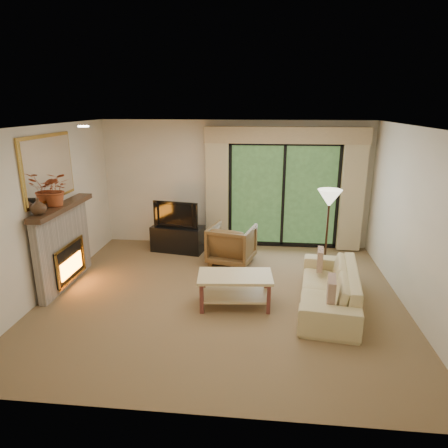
# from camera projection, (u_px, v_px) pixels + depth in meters

# --- Properties ---
(floor) EXTENTS (5.50, 5.50, 0.00)m
(floor) POSITION_uv_depth(u_px,v_px,m) (222.00, 296.00, 6.26)
(floor) COLOR olive
(floor) RESTS_ON ground
(ceiling) EXTENTS (5.50, 5.50, 0.00)m
(ceiling) POSITION_uv_depth(u_px,v_px,m) (222.00, 126.00, 5.51)
(ceiling) COLOR silver
(ceiling) RESTS_ON ground
(wall_back) EXTENTS (5.00, 0.00, 5.00)m
(wall_back) POSITION_uv_depth(u_px,v_px,m) (235.00, 184.00, 8.27)
(wall_back) COLOR beige
(wall_back) RESTS_ON ground
(wall_front) EXTENTS (5.00, 0.00, 5.00)m
(wall_front) POSITION_uv_depth(u_px,v_px,m) (191.00, 293.00, 3.50)
(wall_front) COLOR beige
(wall_front) RESTS_ON ground
(wall_left) EXTENTS (0.00, 5.00, 5.00)m
(wall_left) POSITION_uv_depth(u_px,v_px,m) (45.00, 212.00, 6.16)
(wall_left) COLOR beige
(wall_left) RESTS_ON ground
(wall_right) EXTENTS (0.00, 5.00, 5.00)m
(wall_right) POSITION_uv_depth(u_px,v_px,m) (416.00, 222.00, 5.61)
(wall_right) COLOR beige
(wall_right) RESTS_ON ground
(fireplace) EXTENTS (0.24, 1.70, 1.37)m
(fireplace) POSITION_uv_depth(u_px,v_px,m) (63.00, 245.00, 6.51)
(fireplace) COLOR gray
(fireplace) RESTS_ON floor
(mirror) EXTENTS (0.07, 1.45, 1.02)m
(mirror) POSITION_uv_depth(u_px,v_px,m) (49.00, 168.00, 6.16)
(mirror) COLOR gold
(mirror) RESTS_ON wall_left
(sliding_door) EXTENTS (2.26, 0.10, 2.16)m
(sliding_door) POSITION_uv_depth(u_px,v_px,m) (283.00, 195.00, 8.18)
(sliding_door) COLOR black
(sliding_door) RESTS_ON floor
(curtain_left) EXTENTS (0.45, 0.18, 2.35)m
(curtain_left) POSITION_uv_depth(u_px,v_px,m) (217.00, 190.00, 8.18)
(curtain_left) COLOR tan
(curtain_left) RESTS_ON floor
(curtain_right) EXTENTS (0.45, 0.18, 2.35)m
(curtain_right) POSITION_uv_depth(u_px,v_px,m) (352.00, 193.00, 7.91)
(curtain_right) COLOR tan
(curtain_right) RESTS_ON floor
(cornice) EXTENTS (3.20, 0.24, 0.32)m
(cornice) POSITION_uv_depth(u_px,v_px,m) (286.00, 135.00, 7.74)
(cornice) COLOR tan
(cornice) RESTS_ON wall_back
(media_console) EXTENTS (1.11, 0.64, 0.52)m
(media_console) POSITION_uv_depth(u_px,v_px,m) (178.00, 239.00, 8.15)
(media_console) COLOR black
(media_console) RESTS_ON floor
(tv) EXTENTS (0.94, 0.28, 0.54)m
(tv) POSITION_uv_depth(u_px,v_px,m) (177.00, 214.00, 8.00)
(tv) COLOR black
(tv) RESTS_ON media_console
(armchair) EXTENTS (0.95, 0.97, 0.74)m
(armchair) POSITION_uv_depth(u_px,v_px,m) (232.00, 244.00, 7.50)
(armchair) COLOR brown
(armchair) RESTS_ON floor
(sofa) EXTENTS (1.05, 2.12, 0.60)m
(sofa) POSITION_uv_depth(u_px,v_px,m) (329.00, 287.00, 5.91)
(sofa) COLOR #D1BF85
(sofa) RESTS_ON floor
(pillow_near) EXTENTS (0.15, 0.39, 0.38)m
(pillow_near) POSITION_uv_depth(u_px,v_px,m) (331.00, 292.00, 5.30)
(pillow_near) COLOR brown
(pillow_near) RESTS_ON sofa
(pillow_far) EXTENTS (0.13, 0.35, 0.34)m
(pillow_far) POSITION_uv_depth(u_px,v_px,m) (320.00, 259.00, 6.42)
(pillow_far) COLOR brown
(pillow_far) RESTS_ON sofa
(coffee_table) EXTENTS (1.14, 0.69, 0.49)m
(coffee_table) POSITION_uv_depth(u_px,v_px,m) (235.00, 290.00, 5.93)
(coffee_table) COLOR #D9BF86
(coffee_table) RESTS_ON floor
(floor_lamp) EXTENTS (0.42, 0.42, 1.53)m
(floor_lamp) POSITION_uv_depth(u_px,v_px,m) (327.00, 233.00, 6.88)
(floor_lamp) COLOR #F5ECCD
(floor_lamp) RESTS_ON floor
(vase) EXTENTS (0.25, 0.25, 0.24)m
(vase) POSITION_uv_depth(u_px,v_px,m) (38.00, 206.00, 5.72)
(vase) COLOR #402A1B
(vase) RESTS_ON fireplace
(branches) EXTENTS (0.57, 0.52, 0.53)m
(branches) POSITION_uv_depth(u_px,v_px,m) (55.00, 189.00, 6.16)
(branches) COLOR #9C4522
(branches) RESTS_ON fireplace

